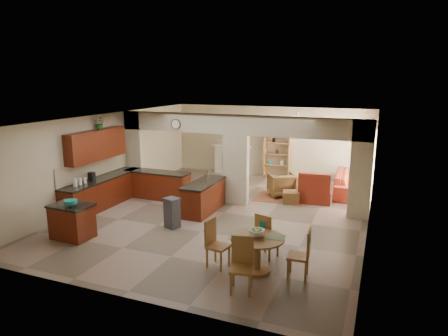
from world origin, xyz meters
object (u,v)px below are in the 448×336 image
at_px(dining_table, 257,249).
at_px(kitchen_island, 72,221).
at_px(sofa, 351,183).
at_px(armchair, 282,185).

bearing_deg(dining_table, kitchen_island, 179.84).
relative_size(sofa, armchair, 2.98).
relative_size(kitchen_island, armchair, 1.20).
height_order(kitchen_island, sofa, kitchen_island).
bearing_deg(dining_table, armchair, 98.59).
distance_m(dining_table, sofa, 6.76).
xyz_separation_m(kitchen_island, armchair, (3.94, 5.51, -0.05)).
bearing_deg(dining_table, sofa, 78.80).
distance_m(kitchen_island, sofa, 8.99).
distance_m(kitchen_island, dining_table, 4.77).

